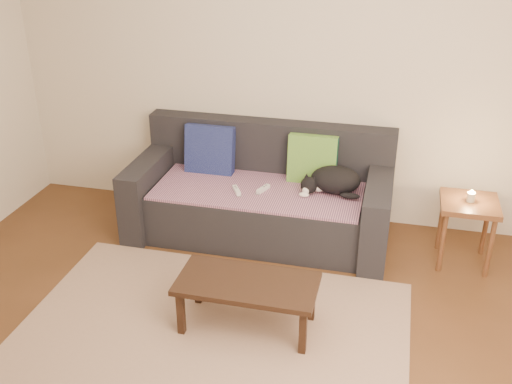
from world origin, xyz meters
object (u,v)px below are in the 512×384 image
at_px(wii_remote_b, 263,189).
at_px(side_table, 468,212).
at_px(cat, 333,180).
at_px(sofa, 261,198).
at_px(coffee_table, 247,287).
at_px(wii_remote_a, 237,190).

relative_size(wii_remote_b, side_table, 0.29).
bearing_deg(wii_remote_b, cat, -57.62).
height_order(cat, wii_remote_b, cat).
bearing_deg(side_table, wii_remote_b, -179.25).
height_order(sofa, wii_remote_b, sofa).
relative_size(cat, side_table, 0.95).
distance_m(cat, coffee_table, 1.33).
bearing_deg(wii_remote_a, sofa, -68.53).
xyz_separation_m(sofa, wii_remote_a, (-0.15, -0.19, 0.15)).
distance_m(side_table, coffee_table, 1.83).
xyz_separation_m(cat, wii_remote_b, (-0.54, -0.11, -0.08)).
bearing_deg(wii_remote_b, wii_remote_a, 131.78).
bearing_deg(cat, coffee_table, -95.09).
distance_m(sofa, wii_remote_a, 0.28).
bearing_deg(wii_remote_b, sofa, 42.89).
bearing_deg(cat, wii_remote_b, -156.80).
distance_m(wii_remote_a, coffee_table, 1.13).
bearing_deg(wii_remote_b, coffee_table, -150.98).
bearing_deg(coffee_table, wii_remote_a, 108.89).
relative_size(side_table, coffee_table, 0.59).
bearing_deg(cat, wii_remote_a, -154.17).
height_order(sofa, side_table, sofa).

